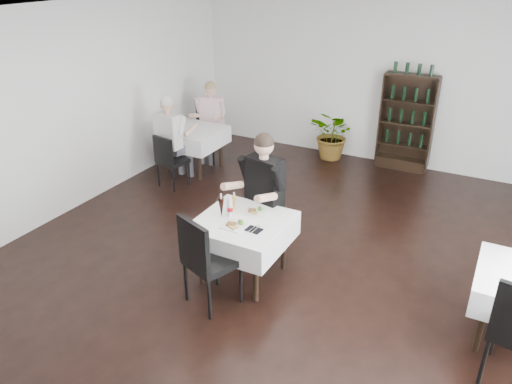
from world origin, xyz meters
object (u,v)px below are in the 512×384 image
wine_shelf (406,124)px  diner_main (260,189)px  main_table (243,231)px  potted_tree (334,135)px

wine_shelf → diner_main: wine_shelf is taller
wine_shelf → main_table: (-0.90, -4.31, -0.23)m
main_table → diner_main: bearing=94.5°
main_table → diner_main: 0.60m
potted_tree → diner_main: diner_main is taller
main_table → potted_tree: size_ratio=1.09×
wine_shelf → diner_main: (-0.94, -3.82, 0.11)m
diner_main → potted_tree: bearing=95.2°
main_table → wine_shelf: bearing=78.2°
wine_shelf → diner_main: size_ratio=1.06×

